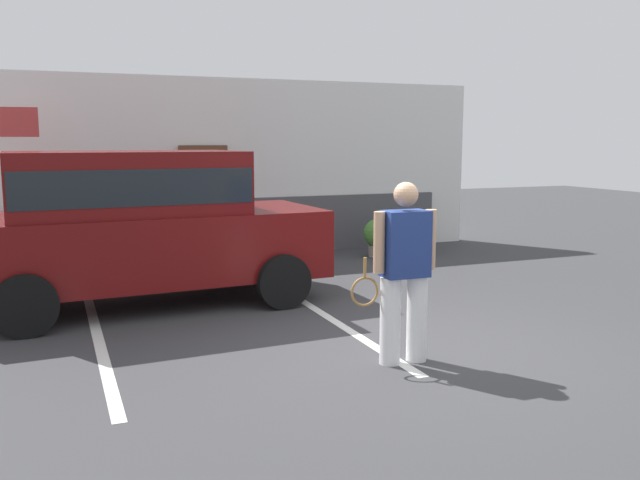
{
  "coord_description": "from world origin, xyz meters",
  "views": [
    {
      "loc": [
        -3.38,
        -5.87,
        2.19
      ],
      "look_at": [
        -0.53,
        1.2,
        1.05
      ],
      "focal_mm": 37.53,
      "sensor_mm": 36.0,
      "label": 1
    }
  ],
  "objects_px": {
    "potted_plant_by_porch": "(378,236)",
    "flag_pole": "(0,159)",
    "parked_suv": "(139,220)",
    "tennis_player_man": "(404,271)",
    "potted_plant_secondary": "(418,232)"
  },
  "relations": [
    {
      "from": "potted_plant_by_porch",
      "to": "flag_pole",
      "type": "height_order",
      "value": "flag_pole"
    },
    {
      "from": "flag_pole",
      "to": "parked_suv",
      "type": "bearing_deg",
      "value": -52.7
    },
    {
      "from": "tennis_player_man",
      "to": "potted_plant_secondary",
      "type": "distance_m",
      "value": 6.65
    },
    {
      "from": "flag_pole",
      "to": "tennis_player_man",
      "type": "bearing_deg",
      "value": -55.82
    },
    {
      "from": "parked_suv",
      "to": "potted_plant_by_porch",
      "type": "bearing_deg",
      "value": 22.59
    },
    {
      "from": "parked_suv",
      "to": "flag_pole",
      "type": "distance_m",
      "value": 2.99
    },
    {
      "from": "parked_suv",
      "to": "flag_pole",
      "type": "relative_size",
      "value": 1.71
    },
    {
      "from": "tennis_player_man",
      "to": "potted_plant_secondary",
      "type": "relative_size",
      "value": 2.35
    },
    {
      "from": "potted_plant_secondary",
      "to": "tennis_player_man",
      "type": "bearing_deg",
      "value": -121.56
    },
    {
      "from": "tennis_player_man",
      "to": "potted_plant_secondary",
      "type": "xyz_separation_m",
      "value": [
        3.47,
        5.65,
        -0.5
      ]
    },
    {
      "from": "tennis_player_man",
      "to": "potted_plant_by_porch",
      "type": "xyz_separation_m",
      "value": [
        2.55,
        5.59,
        -0.53
      ]
    },
    {
      "from": "parked_suv",
      "to": "tennis_player_man",
      "type": "height_order",
      "value": "parked_suv"
    },
    {
      "from": "potted_plant_secondary",
      "to": "parked_suv",
      "type": "bearing_deg",
      "value": -157.82
    },
    {
      "from": "tennis_player_man",
      "to": "flag_pole",
      "type": "xyz_separation_m",
      "value": [
        -3.85,
        5.67,
        0.99
      ]
    },
    {
      "from": "potted_plant_secondary",
      "to": "flag_pole",
      "type": "distance_m",
      "value": 7.47
    }
  ]
}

